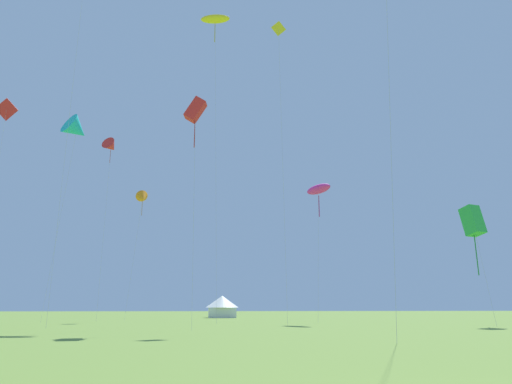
# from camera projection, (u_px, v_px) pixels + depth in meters

# --- Properties ---
(kite_red_box) EXTENTS (1.97, 2.27, 18.52)m
(kite_red_box) POSITION_uv_depth(u_px,v_px,m) (195.00, 110.00, 37.87)
(kite_red_box) COLOR red
(kite_red_box) RESTS_ON ground
(kite_yellow_parafoil) EXTENTS (3.75, 3.35, 36.20)m
(kite_yellow_parafoil) POSITION_uv_depth(u_px,v_px,m) (215.00, 19.00, 55.67)
(kite_yellow_parafoil) COLOR yellow
(kite_yellow_parafoil) RESTS_ON ground
(kite_cyan_delta) EXTENTS (4.39, 4.35, 24.12)m
(kite_cyan_delta) POSITION_uv_depth(u_px,v_px,m) (77.00, 129.00, 54.93)
(kite_cyan_delta) COLOR #1EB7CC
(kite_cyan_delta) RESTS_ON ground
(kite_green_box) EXTENTS (1.80, 3.17, 10.81)m
(kite_green_box) POSITION_uv_depth(u_px,v_px,m) (473.00, 221.00, 42.33)
(kite_green_box) COLOR green
(kite_green_box) RESTS_ON ground
(kite_orange_delta) EXTENTS (2.18, 2.27, 15.74)m
(kite_orange_delta) POSITION_uv_depth(u_px,v_px,m) (143.00, 198.00, 56.66)
(kite_orange_delta) COLOR orange
(kite_orange_delta) RESTS_ON ground
(kite_yellow_diamond) EXTENTS (1.64, 1.30, 31.01)m
(kite_yellow_diamond) POSITION_uv_depth(u_px,v_px,m) (279.00, 41.00, 47.90)
(kite_yellow_diamond) COLOR yellow
(kite_yellow_diamond) RESTS_ON ground
(kite_red_diamond) EXTENTS (2.88, 2.64, 27.20)m
(kite_red_diamond) POSITION_uv_depth(u_px,v_px,m) (6.00, 111.00, 57.60)
(kite_red_diamond) COLOR red
(kite_red_diamond) RESTS_ON ground
(kite_red_delta) EXTENTS (2.48, 2.76, 22.81)m
(kite_red_delta) POSITION_uv_depth(u_px,v_px,m) (111.00, 146.00, 58.90)
(kite_red_delta) COLOR red
(kite_red_delta) RESTS_ON ground
(kite_magenta_parafoil) EXTENTS (2.80, 4.12, 14.93)m
(kite_magenta_parafoil) POSITION_uv_depth(u_px,v_px,m) (318.00, 189.00, 50.97)
(kite_magenta_parafoil) COLOR #E02DA3
(kite_magenta_parafoil) RESTS_ON ground
(festival_tent_left) EXTENTS (5.19, 5.19, 3.37)m
(festival_tent_left) POSITION_uv_depth(u_px,v_px,m) (222.00, 305.00, 72.16)
(festival_tent_left) COLOR white
(festival_tent_left) RESTS_ON ground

